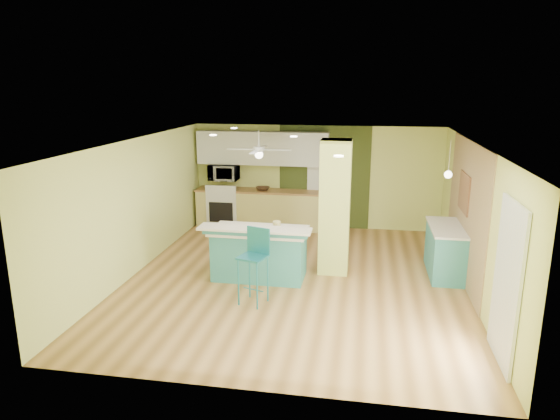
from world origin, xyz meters
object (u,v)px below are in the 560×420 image
object	(u,v)px
bar_stool	(255,253)
fruit_bowl	(263,189)
side_counter	(445,250)
peninsula	(259,252)
canister	(277,226)

from	to	relation	value
bar_stool	fruit_bowl	size ratio (longest dim) A/B	3.60
bar_stool	side_counter	distance (m)	3.69
side_counter	fruit_bowl	distance (m)	4.70
side_counter	peninsula	bearing A→B (deg)	-167.38
peninsula	bar_stool	xyz separation A→B (m)	(0.16, -1.03, 0.34)
side_counter	fruit_bowl	size ratio (longest dim) A/B	4.18
side_counter	fruit_bowl	world-z (taller)	fruit_bowl
bar_stool	canister	distance (m)	1.02
bar_stool	fruit_bowl	bearing A→B (deg)	118.10
peninsula	fruit_bowl	size ratio (longest dim) A/B	5.73
fruit_bowl	canister	distance (m)	3.40
peninsula	bar_stool	size ratio (longest dim) A/B	1.59
peninsula	side_counter	world-z (taller)	peninsula
fruit_bowl	canister	size ratio (longest dim) A/B	1.83
bar_stool	side_counter	bearing A→B (deg)	47.11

